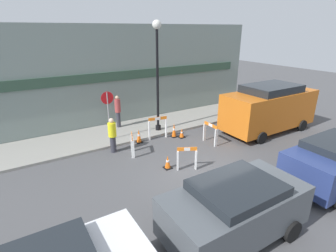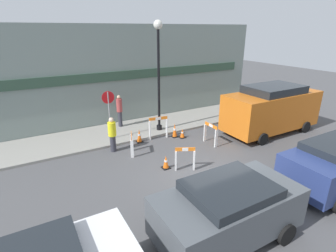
{
  "view_description": "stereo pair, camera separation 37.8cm",
  "coord_description": "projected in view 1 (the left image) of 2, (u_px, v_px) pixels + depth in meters",
  "views": [
    {
      "loc": [
        -5.55,
        -6.36,
        5.26
      ],
      "look_at": [
        0.43,
        3.34,
        1.0
      ],
      "focal_mm": 28.0,
      "sensor_mm": 36.0,
      "label": 1
    },
    {
      "loc": [
        -5.22,
        -6.55,
        5.26
      ],
      "look_at": [
        0.43,
        3.34,
        1.0
      ],
      "focal_mm": 28.0,
      "sensor_mm": 36.0,
      "label": 2
    }
  ],
  "objects": [
    {
      "name": "traffic_cone_2",
      "position": [
        182.0,
        133.0,
        13.37
      ],
      "size": [
        0.3,
        0.3,
        0.49
      ],
      "color": "black",
      "rests_on": "ground_plane"
    },
    {
      "name": "work_van",
      "position": [
        269.0,
        106.0,
        13.9
      ],
      "size": [
        5.29,
        2.26,
        2.53
      ],
      "color": "#D16619",
      "rests_on": "ground_plane"
    },
    {
      "name": "traffic_cone_1",
      "position": [
        139.0,
        136.0,
        12.74
      ],
      "size": [
        0.3,
        0.3,
        0.68
      ],
      "color": "black",
      "rests_on": "ground_plane"
    },
    {
      "name": "barricade_1",
      "position": [
        210.0,
        133.0,
        12.57
      ],
      "size": [
        0.14,
        0.91,
        1.03
      ],
      "rotation": [
        0.0,
        0.0,
        7.85
      ],
      "color": "white",
      "rests_on": "ground_plane"
    },
    {
      "name": "sidewalk_slab",
      "position": [
        136.0,
        129.0,
        14.38
      ],
      "size": [
        18.0,
        2.93,
        0.12
      ],
      "color": "gray",
      "rests_on": "ground_plane"
    },
    {
      "name": "person_pedestrian",
      "position": [
        118.0,
        110.0,
        14.24
      ],
      "size": [
        0.41,
        0.41,
        1.77
      ],
      "rotation": [
        0.0,
        0.0,
        3.54
      ],
      "color": "#33333D",
      "rests_on": "sidewalk_slab"
    },
    {
      "name": "traffic_cone_3",
      "position": [
        174.0,
        130.0,
        13.4
      ],
      "size": [
        0.3,
        0.3,
        0.74
      ],
      "color": "black",
      "rests_on": "ground_plane"
    },
    {
      "name": "barricade_3",
      "position": [
        132.0,
        144.0,
        11.45
      ],
      "size": [
        0.39,
        0.73,
        0.96
      ],
      "rotation": [
        0.0,
        0.0,
        10.62
      ],
      "color": "white",
      "rests_on": "ground_plane"
    },
    {
      "name": "streetlamp_post",
      "position": [
        157.0,
        63.0,
        12.93
      ],
      "size": [
        0.44,
        0.44,
        5.53
      ],
      "color": "black",
      "rests_on": "sidewalk_slab"
    },
    {
      "name": "barricade_0",
      "position": [
        187.0,
        158.0,
        10.21
      ],
      "size": [
        0.75,
        0.47,
        0.97
      ],
      "rotation": [
        0.0,
        0.0,
        5.81
      ],
      "color": "white",
      "rests_on": "ground_plane"
    },
    {
      "name": "traffic_cone_0",
      "position": [
        168.0,
        162.0,
        10.4
      ],
      "size": [
        0.3,
        0.3,
        0.56
      ],
      "color": "black",
      "rests_on": "ground_plane"
    },
    {
      "name": "storefront_facade",
      "position": [
        123.0,
        76.0,
        14.66
      ],
      "size": [
        18.0,
        0.22,
        5.5
      ],
      "color": "gray",
      "rests_on": "ground_plane"
    },
    {
      "name": "ground_plane",
      "position": [
        206.0,
        181.0,
        9.64
      ],
      "size": [
        60.0,
        60.0,
        0.0
      ],
      "primitive_type": "plane",
      "color": "#4C4C4F"
    },
    {
      "name": "person_worker",
      "position": [
        112.0,
        134.0,
        11.59
      ],
      "size": [
        0.48,
        0.48,
        1.61
      ],
      "rotation": [
        0.0,
        0.0,
        -0.46
      ],
      "color": "#33333D",
      "rests_on": "ground_plane"
    },
    {
      "name": "stop_sign",
      "position": [
        108.0,
        108.0,
        12.41
      ],
      "size": [
        0.6,
        0.06,
        2.39
      ],
      "rotation": [
        0.0,
        0.0,
        3.11
      ],
      "color": "gray",
      "rests_on": "sidewalk_slab"
    },
    {
      "name": "parked_car_1",
      "position": [
        235.0,
        207.0,
        6.76
      ],
      "size": [
        3.84,
        2.03,
        1.64
      ],
      "color": "#4C5156",
      "rests_on": "ground_plane"
    },
    {
      "name": "barricade_2",
      "position": [
        158.0,
        127.0,
        13.11
      ],
      "size": [
        0.96,
        0.29,
        1.15
      ],
      "rotation": [
        0.0,
        0.0,
        9.25
      ],
      "color": "white",
      "rests_on": "ground_plane"
    }
  ]
}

